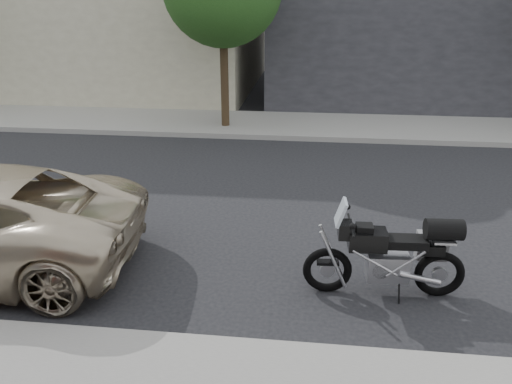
# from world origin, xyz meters

# --- Properties ---
(ground) EXTENTS (120.00, 120.00, 0.00)m
(ground) POSITION_xyz_m (0.00, 0.00, 0.00)
(ground) COLOR black
(ground) RESTS_ON ground
(far_sidewalk) EXTENTS (44.00, 3.00, 0.15)m
(far_sidewalk) POSITION_xyz_m (0.00, -6.50, 0.07)
(far_sidewalk) COLOR gray
(far_sidewalk) RESTS_ON ground
(far_building_dark) EXTENTS (16.00, 11.00, 7.00)m
(far_building_dark) POSITION_xyz_m (-7.00, -13.50, 3.50)
(far_building_dark) COLOR #28272C
(far_building_dark) RESTS_ON ground
(motorcycle) EXTENTS (2.26, 0.79, 1.43)m
(motorcycle) POSITION_xyz_m (-1.88, 2.57, 0.62)
(motorcycle) COLOR black
(motorcycle) RESTS_ON ground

